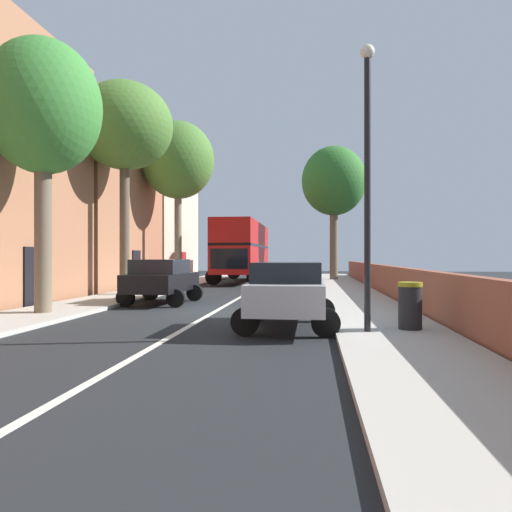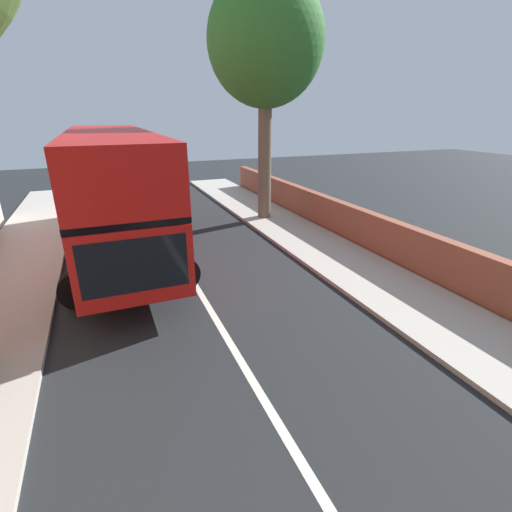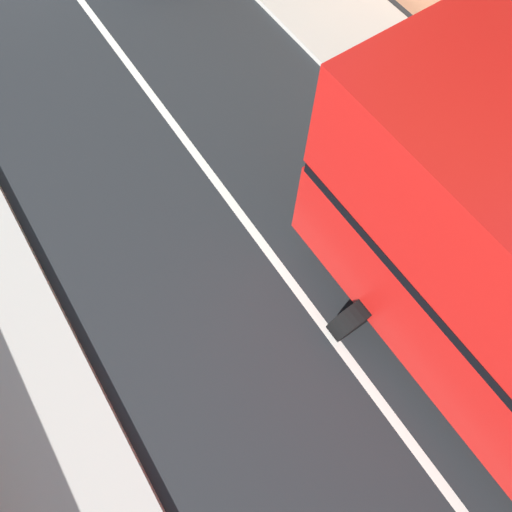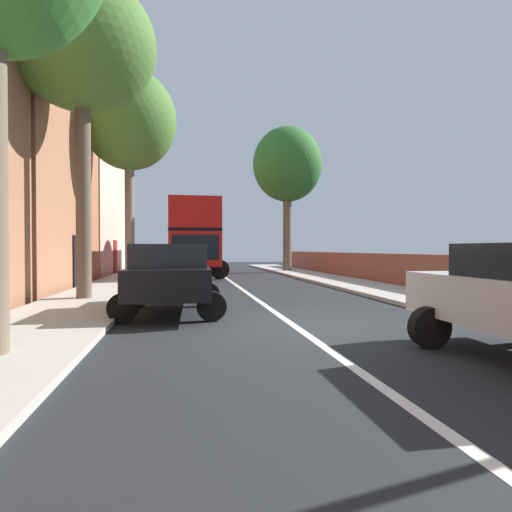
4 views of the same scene
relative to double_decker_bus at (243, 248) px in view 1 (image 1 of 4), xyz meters
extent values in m
plane|color=black|center=(1.70, -17.25, -2.36)|extent=(84.00, 84.00, 0.00)
cube|color=silver|center=(1.70, -17.25, -2.35)|extent=(0.16, 54.00, 0.01)
cube|color=#B2ADA3|center=(-3.20, -17.25, -2.30)|extent=(2.60, 60.00, 0.12)
cube|color=#B2ADA3|center=(6.60, -17.25, -2.30)|extent=(2.60, 60.00, 0.12)
cube|color=black|center=(-4.77, -17.25, -1.31)|extent=(0.08, 1.10, 2.10)
cube|color=#9E6647|center=(-6.80, -7.65, 2.48)|extent=(4.00, 9.22, 9.66)
cube|color=black|center=(-4.77, -7.65, -1.31)|extent=(0.08, 1.10, 2.10)
cube|color=beige|center=(-6.80, 1.95, 1.88)|extent=(4.00, 9.22, 8.48)
cube|color=maroon|center=(-4.77, 1.95, -1.31)|extent=(0.08, 1.10, 2.10)
cube|color=brown|center=(8.15, -17.25, -1.68)|extent=(0.36, 54.00, 1.36)
cube|color=red|center=(0.00, 0.01, -0.81)|extent=(2.56, 11.49, 1.70)
cube|color=black|center=(0.00, 0.01, 0.12)|extent=(2.58, 11.37, 0.16)
cube|color=red|center=(0.00, 0.01, 0.95)|extent=(2.56, 11.49, 1.50)
cube|color=black|center=(0.03, -5.71, -0.72)|extent=(2.20, 0.07, 1.19)
cylinder|color=black|center=(1.30, -3.89, -1.86)|extent=(1.00, 0.30, 1.00)
cylinder|color=black|center=(-1.26, -3.90, -1.86)|extent=(1.00, 0.30, 1.00)
cylinder|color=black|center=(1.26, 3.92, -1.86)|extent=(1.00, 0.30, 1.00)
cylinder|color=black|center=(-1.30, 3.90, -1.86)|extent=(1.00, 0.30, 1.00)
cube|color=black|center=(-0.80, -15.35, -1.55)|extent=(1.88, 3.96, 0.65)
cube|color=black|center=(-0.80, -15.55, -0.96)|extent=(1.70, 2.19, 0.52)
cylinder|color=black|center=(-1.69, -14.12, -2.04)|extent=(0.64, 0.23, 0.64)
cylinder|color=black|center=(0.15, -14.16, -2.04)|extent=(0.64, 0.23, 0.64)
cylinder|color=black|center=(-1.75, -16.55, -2.04)|extent=(0.64, 0.23, 0.64)
cylinder|color=black|center=(0.09, -16.59, -2.04)|extent=(0.64, 0.23, 0.64)
cube|color=#B7BABF|center=(4.20, -20.87, -1.53)|extent=(1.74, 4.03, 0.68)
cube|color=black|center=(4.20, -21.08, -0.96)|extent=(1.60, 2.22, 0.47)
cylinder|color=black|center=(3.31, -19.62, -2.04)|extent=(0.64, 0.22, 0.64)
cylinder|color=black|center=(5.09, -19.62, -2.04)|extent=(0.64, 0.22, 0.64)
cylinder|color=black|center=(3.31, -22.12, -2.04)|extent=(0.64, 0.22, 0.64)
cylinder|color=black|center=(5.09, -22.12, -2.04)|extent=(0.64, 0.22, 0.64)
cylinder|color=#7A6B56|center=(-2.91, -5.98, 0.85)|extent=(0.42, 0.42, 6.18)
ellipsoid|color=#47752D|center=(-2.91, -5.98, 4.98)|extent=(4.16, 4.16, 4.46)
cylinder|color=brown|center=(6.34, 2.06, 0.74)|extent=(0.57, 0.57, 5.96)
ellipsoid|color=#2D6B28|center=(6.34, 2.06, 4.88)|extent=(4.63, 4.63, 5.00)
cylinder|color=brown|center=(-3.11, -19.43, 0.39)|extent=(0.49, 0.49, 5.24)
ellipsoid|color=#387F33|center=(-3.11, -19.43, 3.85)|extent=(3.37, 3.37, 3.98)
cylinder|color=brown|center=(-3.39, -12.64, 0.93)|extent=(0.43, 0.43, 6.34)
ellipsoid|color=#47752D|center=(-3.39, -12.64, 5.15)|extent=(4.21, 4.21, 3.83)
cylinder|color=black|center=(6.00, -21.95, 0.76)|extent=(0.14, 0.14, 6.00)
sphere|color=silver|center=(6.00, -21.95, 3.91)|extent=(0.32, 0.32, 0.32)
cylinder|color=black|center=(7.00, -21.50, -1.75)|extent=(0.52, 0.52, 0.97)
cylinder|color=olive|center=(7.00, -21.50, -1.22)|extent=(0.55, 0.55, 0.10)
camera|label=1|loc=(4.80, -32.55, -0.58)|focal=33.21mm
camera|label=2|loc=(-0.36, -13.31, 2.27)|focal=26.25mm
camera|label=3|loc=(3.51, -3.51, 4.50)|focal=28.25mm
camera|label=4|loc=(-0.48, -25.70, -0.81)|focal=29.74mm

